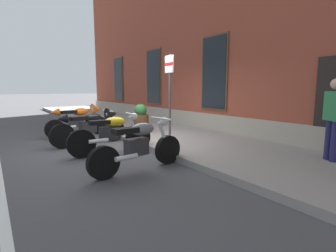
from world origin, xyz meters
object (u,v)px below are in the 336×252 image
(motorcycle_grey_naked, at_px, (140,146))
(pedestrian_striped_shirt, at_px, (334,115))
(motorcycle_black_sport, at_px, (92,125))
(motorcycle_yellow_naked, at_px, (112,134))
(motorcycle_orange_sport, at_px, (80,119))
(barrel_planter, at_px, (141,120))
(parking_sign, at_px, (170,86))

(motorcycle_grey_naked, height_order, pedestrian_striped_shirt, pedestrian_striped_shirt)
(motorcycle_black_sport, relative_size, motorcycle_grey_naked, 1.05)
(motorcycle_yellow_naked, distance_m, motorcycle_grey_naked, 1.55)
(motorcycle_orange_sport, distance_m, barrel_planter, 2.03)
(motorcycle_yellow_naked, xyz_separation_m, parking_sign, (0.20, 1.57, 1.16))
(parking_sign, distance_m, barrel_planter, 2.10)
(motorcycle_grey_naked, bearing_deg, pedestrian_striped_shirt, 58.72)
(pedestrian_striped_shirt, bearing_deg, motorcycle_grey_naked, -121.28)
(motorcycle_orange_sport, bearing_deg, barrel_planter, 52.32)
(motorcycle_yellow_naked, xyz_separation_m, motorcycle_grey_naked, (1.55, -0.07, 0.00))
(barrel_planter, bearing_deg, motorcycle_black_sport, -81.82)
(motorcycle_yellow_naked, height_order, pedestrian_striped_shirt, pedestrian_striped_shirt)
(parking_sign, bearing_deg, motorcycle_orange_sport, -153.48)
(motorcycle_yellow_naked, xyz_separation_m, barrel_planter, (-1.60, 1.65, 0.07))
(parking_sign, bearing_deg, pedestrian_striped_shirt, 26.05)
(motorcycle_grey_naked, bearing_deg, motorcycle_yellow_naked, 177.43)
(barrel_planter, bearing_deg, motorcycle_grey_naked, -28.71)
(parking_sign, bearing_deg, motorcycle_yellow_naked, -97.12)
(motorcycle_black_sport, bearing_deg, pedestrian_striped_shirt, 33.45)
(parking_sign, bearing_deg, motorcycle_grey_naked, -50.43)
(motorcycle_orange_sport, height_order, pedestrian_striped_shirt, pedestrian_striped_shirt)
(pedestrian_striped_shirt, bearing_deg, motorcycle_yellow_naked, -137.85)
(motorcycle_grey_naked, distance_m, pedestrian_striped_shirt, 3.86)
(motorcycle_grey_naked, height_order, parking_sign, parking_sign)
(motorcycle_black_sport, relative_size, parking_sign, 0.95)
(pedestrian_striped_shirt, xyz_separation_m, parking_sign, (-3.34, -1.63, 0.59))
(motorcycle_orange_sport, distance_m, pedestrian_striped_shirt, 7.12)
(motorcycle_orange_sport, bearing_deg, parking_sign, 26.52)
(motorcycle_grey_naked, xyz_separation_m, barrel_planter, (-3.15, 1.72, 0.07))
(motorcycle_grey_naked, bearing_deg, motorcycle_orange_sport, 178.41)
(motorcycle_orange_sport, distance_m, motorcycle_grey_naked, 4.39)
(motorcycle_orange_sport, bearing_deg, pedestrian_striped_shirt, 26.27)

